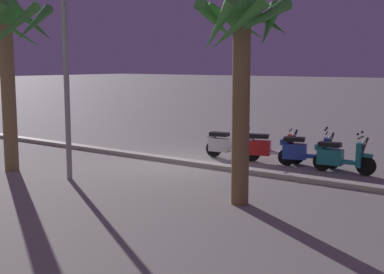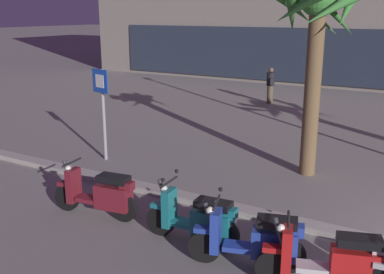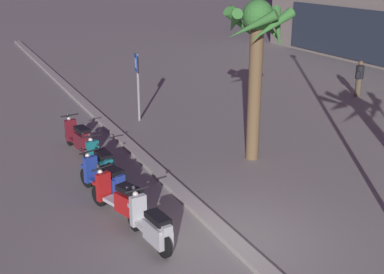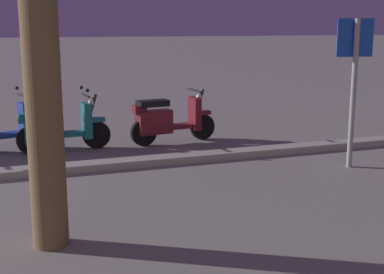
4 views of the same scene
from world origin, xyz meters
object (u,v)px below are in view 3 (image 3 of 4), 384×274
at_px(scooter_red_mid_front, 121,199).
at_px(scooter_blue_mid_centre, 105,180).
at_px(palm_tree_far_corner, 256,42).
at_px(scooter_teal_second_in_line, 100,163).
at_px(scooter_silver_mid_rear, 151,226).
at_px(pedestrian_strolling_near_curb, 359,78).
at_px(crossing_sign, 137,79).
at_px(scooter_maroon_far_back, 79,138).

bearing_deg(scooter_red_mid_front, scooter_blue_mid_centre, -179.37).
bearing_deg(palm_tree_far_corner, scooter_red_mid_front, -68.77).
relative_size(scooter_teal_second_in_line, scooter_blue_mid_centre, 0.98).
xyz_separation_m(scooter_silver_mid_rear, pedestrian_strolling_near_curb, (-7.19, 12.31, 0.36)).
xyz_separation_m(scooter_red_mid_front, crossing_sign, (-6.70, 2.91, 1.05)).
height_order(scooter_maroon_far_back, scooter_red_mid_front, same).
bearing_deg(scooter_teal_second_in_line, crossing_sign, 148.43).
height_order(scooter_red_mid_front, palm_tree_far_corner, palm_tree_far_corner).
height_order(scooter_red_mid_front, pedestrian_strolling_near_curb, pedestrian_strolling_near_curb).
xyz_separation_m(scooter_teal_second_in_line, palm_tree_far_corner, (0.52, 4.37, 2.91)).
relative_size(scooter_silver_mid_rear, pedestrian_strolling_near_curb, 1.14).
distance_m(scooter_red_mid_front, pedestrian_strolling_near_curb, 13.76).
bearing_deg(pedestrian_strolling_near_curb, crossing_sign, -95.39).
height_order(scooter_blue_mid_centre, palm_tree_far_corner, palm_tree_far_corner).
height_order(crossing_sign, pedestrian_strolling_near_curb, crossing_sign).
height_order(scooter_maroon_far_back, scooter_silver_mid_rear, scooter_silver_mid_rear).
bearing_deg(pedestrian_strolling_near_curb, scooter_teal_second_in_line, -74.05).
bearing_deg(scooter_teal_second_in_line, scooter_maroon_far_back, -179.22).
xyz_separation_m(crossing_sign, palm_tree_far_corner, (4.93, 1.66, 1.86)).
bearing_deg(palm_tree_far_corner, pedestrian_strolling_near_curb, 116.99).
bearing_deg(pedestrian_strolling_near_curb, palm_tree_far_corner, -63.01).
distance_m(scooter_red_mid_front, crossing_sign, 7.38).
height_order(scooter_blue_mid_centre, pedestrian_strolling_near_curb, pedestrian_strolling_near_curb).
bearing_deg(palm_tree_far_corner, crossing_sign, -161.41).
bearing_deg(scooter_silver_mid_rear, pedestrian_strolling_near_curb, 120.29).
distance_m(scooter_maroon_far_back, pedestrian_strolling_near_curb, 12.38).
xyz_separation_m(scooter_red_mid_front, pedestrian_strolling_near_curb, (-5.80, 12.47, 0.34)).
bearing_deg(scooter_blue_mid_centre, crossing_sign, 152.16).
distance_m(scooter_maroon_far_back, crossing_sign, 3.72).
relative_size(scooter_teal_second_in_line, crossing_sign, 0.72).
bearing_deg(crossing_sign, scooter_blue_mid_centre, -27.84).
height_order(scooter_silver_mid_rear, palm_tree_far_corner, palm_tree_far_corner).
relative_size(scooter_red_mid_front, scooter_silver_mid_rear, 1.03).
bearing_deg(crossing_sign, palm_tree_far_corner, 18.59).
height_order(scooter_teal_second_in_line, crossing_sign, crossing_sign).
relative_size(scooter_maroon_far_back, scooter_red_mid_front, 1.01).
xyz_separation_m(scooter_maroon_far_back, scooter_silver_mid_rear, (5.79, -0.01, -0.02)).
relative_size(scooter_maroon_far_back, scooter_silver_mid_rear, 1.04).
distance_m(palm_tree_far_corner, pedestrian_strolling_near_curb, 9.23).
relative_size(scooter_blue_mid_centre, scooter_red_mid_front, 0.98).
height_order(scooter_maroon_far_back, crossing_sign, crossing_sign).
xyz_separation_m(scooter_silver_mid_rear, crossing_sign, (-8.09, 2.75, 1.06)).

